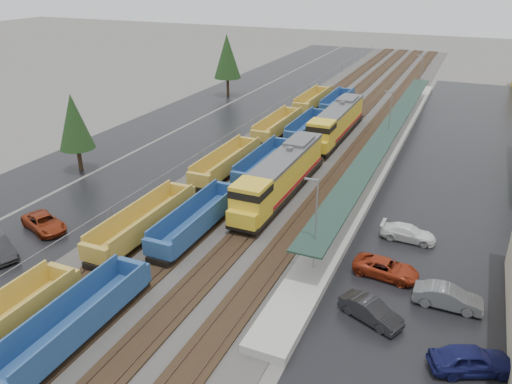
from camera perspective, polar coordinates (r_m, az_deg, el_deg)
ballast_strip at (r=76.72m, az=8.95°, el=7.66°), size 20.00×160.00×0.08m
trackbed at (r=76.68m, az=8.96°, el=7.75°), size 14.60×160.00×0.22m
west_parking_lot at (r=81.66m, az=-1.34°, el=8.94°), size 10.00×160.00×0.02m
west_road at (r=86.25m, az=-7.46°, el=9.58°), size 9.00×160.00×0.02m
east_commuter_lot at (r=64.95m, az=22.84°, el=2.91°), size 16.00×100.00×0.02m
station_platform at (r=65.34m, az=14.67°, el=4.86°), size 3.00×80.00×8.00m
chainlink_fence at (r=77.73m, az=1.88°, el=9.37°), size 0.08×160.04×2.02m
tree_west_near at (r=59.94m, az=-20.09°, el=7.55°), size 3.96×3.96×9.00m
tree_west_far at (r=92.40m, az=-3.32°, el=15.22°), size 4.84×4.84×11.00m
locomotive_lead at (r=50.19m, az=2.73°, el=1.79°), size 3.02×19.89×4.50m
locomotive_trail at (r=69.15m, az=9.13°, el=7.86°), size 3.02×19.89×4.50m
well_string_yellow at (r=50.63m, az=-7.44°, el=0.31°), size 2.72×93.36×2.41m
well_string_blue at (r=50.54m, az=-2.31°, el=0.44°), size 2.67×90.17×2.36m
parked_car_west_c at (r=48.55m, az=-23.06°, el=-3.27°), size 3.97×5.60×1.42m
parked_car_east_a at (r=34.91m, az=12.96°, el=-13.09°), size 3.22×4.67×1.46m
parked_car_east_b at (r=39.61m, az=14.63°, el=-8.43°), size 2.73×5.12×1.37m
parked_car_east_c at (r=45.07m, az=16.99°, el=-4.51°), size 1.94×4.68×1.35m
parked_car_east_d at (r=32.92m, az=23.38°, el=-17.21°), size 3.73×5.17×1.64m
parked_car_east_e at (r=37.61m, az=21.09°, el=-11.17°), size 1.66×4.66×1.53m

